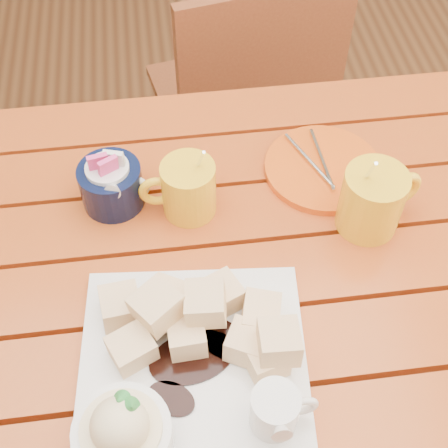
{
  "coord_description": "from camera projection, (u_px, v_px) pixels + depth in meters",
  "views": [
    {
      "loc": [
        -0.02,
        -0.47,
        1.49
      ],
      "look_at": [
        0.05,
        0.04,
        0.82
      ],
      "focal_mm": 50.0,
      "sensor_mm": 36.0,
      "label": 1
    }
  ],
  "objects": [
    {
      "name": "table",
      "position": [
        197.0,
        318.0,
        0.96
      ],
      "size": [
        1.2,
        0.79,
        0.75
      ],
      "color": "#A32C15",
      "rests_on": "ground"
    },
    {
      "name": "cream_pitcher",
      "position": [
        112.0,
        183.0,
        0.93
      ],
      "size": [
        0.09,
        0.08,
        0.08
      ],
      "rotation": [
        0.0,
        0.0,
        -0.29
      ],
      "color": "white",
      "rests_on": "table"
    },
    {
      "name": "chair_far",
      "position": [
        246.0,
        101.0,
        1.54
      ],
      "size": [
        0.45,
        0.45,
        0.82
      ],
      "rotation": [
        0.0,
        0.0,
        3.33
      ],
      "color": "brown",
      "rests_on": "ground"
    },
    {
      "name": "dessert_plate",
      "position": [
        183.0,
        373.0,
        0.75
      ],
      "size": [
        0.31,
        0.31,
        0.11
      ],
      "rotation": [
        0.0,
        0.0,
        -0.09
      ],
      "color": "white",
      "rests_on": "table"
    },
    {
      "name": "coffee_mug_right",
      "position": [
        373.0,
        199.0,
        0.89
      ],
      "size": [
        0.13,
        0.09,
        0.15
      ],
      "rotation": [
        0.0,
        0.0,
        0.3
      ],
      "color": "yellow",
      "rests_on": "table"
    },
    {
      "name": "orange_saucer",
      "position": [
        324.0,
        168.0,
        0.99
      ],
      "size": [
        0.19,
        0.19,
        0.02
      ],
      "rotation": [
        0.0,
        0.0,
        0.2
      ],
      "color": "#E25613",
      "rests_on": "table"
    },
    {
      "name": "coffee_mug_left",
      "position": [
        187.0,
        188.0,
        0.92
      ],
      "size": [
        0.11,
        0.08,
        0.13
      ],
      "rotation": [
        0.0,
        0.0,
        -0.02
      ],
      "color": "yellow",
      "rests_on": "table"
    },
    {
      "name": "sugar_caddy",
      "position": [
        111.0,
        185.0,
        0.93
      ],
      "size": [
        0.09,
        0.09,
        0.1
      ],
      "color": "#0B1332",
      "rests_on": "table"
    }
  ]
}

